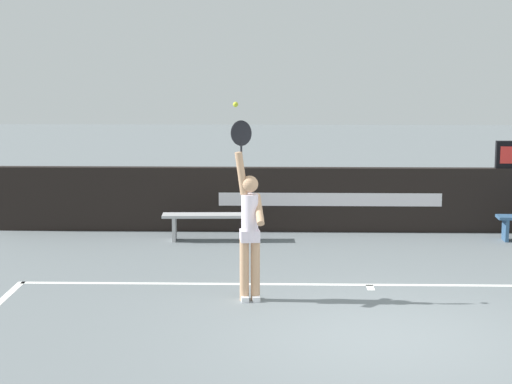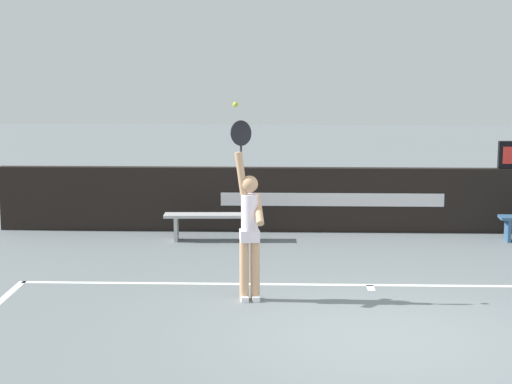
# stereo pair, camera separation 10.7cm
# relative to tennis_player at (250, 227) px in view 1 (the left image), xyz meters

# --- Properties ---
(ground_plane) EXTENTS (60.00, 60.00, 0.00)m
(ground_plane) POSITION_rel_tennis_player_xyz_m (1.71, -1.53, -1.02)
(ground_plane) COLOR slate
(court_lines) EXTENTS (10.28, 5.13, 0.00)m
(court_lines) POSITION_rel_tennis_player_xyz_m (1.71, -1.65, -1.02)
(court_lines) COLOR white
(court_lines) RESTS_ON ground
(back_wall) EXTENTS (13.19, 0.21, 1.20)m
(back_wall) POSITION_rel_tennis_player_xyz_m (1.71, 4.71, -0.42)
(back_wall) COLOR black
(back_wall) RESTS_ON ground
(tennis_player) EXTENTS (0.47, 0.48, 2.46)m
(tennis_player) POSITION_rel_tennis_player_xyz_m (0.00, 0.00, 0.00)
(tennis_player) COLOR tan
(tennis_player) RESTS_ON ground
(tennis_ball) EXTENTS (0.07, 0.07, 0.07)m
(tennis_ball) POSITION_rel_tennis_player_xyz_m (-0.18, 0.05, 1.64)
(tennis_ball) COLOR #C9DA2E
(courtside_bench_far) EXTENTS (1.76, 0.42, 0.48)m
(courtside_bench_far) POSITION_rel_tennis_player_xyz_m (-0.79, 3.83, -0.65)
(courtside_bench_far) COLOR #B3B2B3
(courtside_bench_far) RESTS_ON ground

